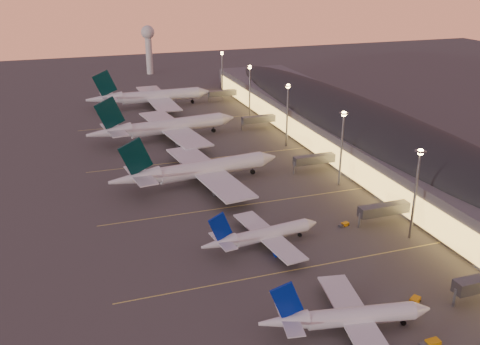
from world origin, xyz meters
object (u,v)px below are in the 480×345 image
airliner_wide_near (198,170)px  airliner_wide_far (150,97)px  airliner_narrow_south (346,317)px  baggage_tug_c (344,225)px  baggage_tug_b (414,301)px  baggage_tug_a (431,344)px  radar_tower (148,41)px  airliner_narrow_north (262,235)px  airliner_wide_mid (165,127)px

airliner_wide_near → airliner_wide_far: size_ratio=0.92×
airliner_narrow_south → baggage_tug_c: (23.18, 42.08, -2.92)m
baggage_tug_b → airliner_narrow_south: bearing=159.0°
baggage_tug_a → baggage_tug_c: baggage_tug_a is taller
airliner_wide_near → radar_tower: (19.18, 203.41, 16.87)m
baggage_tug_a → baggage_tug_c: (9.66, 51.67, -0.13)m
airliner_wide_far → baggage_tug_a: size_ratio=15.38×
radar_tower → baggage_tug_c: bearing=-87.1°
airliner_wide_far → airliner_wide_near: bearing=-93.6°
radar_tower → airliner_narrow_south: bearing=-92.1°
airliner_wide_near → baggage_tug_c: size_ratio=17.56×
airliner_narrow_north → airliner_wide_far: 159.25m
airliner_wide_mid → airliner_wide_far: size_ratio=1.00×
airliner_narrow_south → airliner_wide_mid: (-9.09, 139.84, 2.08)m
airliner_narrow_south → baggage_tug_b: airliner_narrow_south is taller
baggage_tug_b → airliner_narrow_north: bearing=91.2°
airliner_wide_mid → baggage_tug_c: bearing=-80.0°
baggage_tug_b → airliner_wide_mid: bearing=70.3°
airliner_wide_mid → airliner_narrow_north: bearing=-95.1°
baggage_tug_c → airliner_wide_mid: bearing=93.5°
airliner_narrow_north → radar_tower: bearing=79.6°
baggage_tug_a → baggage_tug_b: 14.24m
radar_tower → airliner_wide_mid: bearing=-97.5°
airliner_narrow_south → airliner_wide_mid: 140.15m
airliner_narrow_south → baggage_tug_a: airliner_narrow_south is taller
airliner_narrow_south → baggage_tug_c: airliner_narrow_south is taller
airliner_wide_far → baggage_tug_a: 208.57m
baggage_tug_b → airliner_wide_near: bearing=77.0°
airliner_wide_mid → radar_tower: bearing=74.2°
airliner_wide_far → baggage_tug_b: (24.07, -194.59, -4.87)m
airliner_wide_mid → radar_tower: radar_tower is taller
airliner_wide_far → baggage_tug_a: (18.48, -207.69, -4.84)m
airliner_narrow_north → baggage_tug_b: bearing=-64.6°
airliner_narrow_south → baggage_tug_b: size_ratio=8.47×
airliner_narrow_north → baggage_tug_c: 26.98m
airliner_narrow_north → airliner_wide_far: bearing=83.4°
airliner_wide_mid → radar_tower: (19.86, 150.10, 16.43)m
baggage_tug_c → airliner_wide_near: bearing=110.6°
airliner_narrow_south → baggage_tug_c: 48.13m
airliner_wide_far → airliner_wide_mid: bearing=-95.8°
airliner_narrow_north → baggage_tug_c: (26.65, 3.21, -2.75)m
airliner_wide_mid → radar_tower: size_ratio=2.03×
airliner_wide_near → baggage_tug_a: 98.69m
radar_tower → baggage_tug_b: size_ratio=7.57×
airliner_wide_mid → baggage_tug_a: bearing=-89.6°
airliner_narrow_north → airliner_wide_near: size_ratio=0.57×
radar_tower → baggage_tug_c: size_ratio=9.39×
airliner_wide_near → radar_tower: 205.01m
baggage_tug_b → baggage_tug_a: bearing=-144.5°
baggage_tug_c → radar_tower: bearing=78.1°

